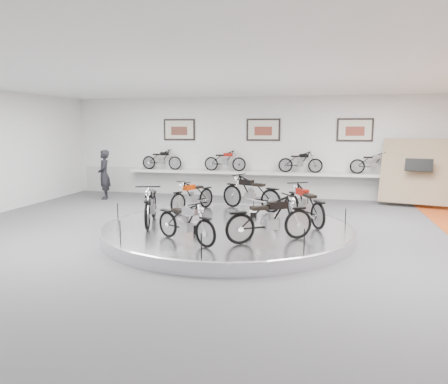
% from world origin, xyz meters
% --- Properties ---
extents(floor, '(16.00, 16.00, 0.00)m').
position_xyz_m(floor, '(0.00, 0.00, 0.00)').
color(floor, '#505053').
rests_on(floor, ground).
extents(ceiling, '(16.00, 16.00, 0.00)m').
position_xyz_m(ceiling, '(0.00, 0.00, 4.00)').
color(ceiling, white).
rests_on(ceiling, wall_back).
extents(wall_back, '(16.00, 0.00, 16.00)m').
position_xyz_m(wall_back, '(0.00, 7.00, 2.00)').
color(wall_back, white).
rests_on(wall_back, floor).
extents(wall_front, '(16.00, 0.00, 16.00)m').
position_xyz_m(wall_front, '(0.00, -7.00, 2.00)').
color(wall_front, white).
rests_on(wall_front, floor).
extents(dado_band, '(15.68, 0.04, 1.10)m').
position_xyz_m(dado_band, '(0.00, 6.98, 0.55)').
color(dado_band, '#BCBCBA').
rests_on(dado_band, floor).
extents(display_platform, '(6.40, 6.40, 0.30)m').
position_xyz_m(display_platform, '(0.00, 0.30, 0.15)').
color(display_platform, silver).
rests_on(display_platform, floor).
extents(platform_rim, '(6.40, 6.40, 0.10)m').
position_xyz_m(platform_rim, '(0.00, 0.30, 0.27)').
color(platform_rim, '#B2B2BA').
rests_on(platform_rim, display_platform).
extents(shelf, '(11.00, 0.55, 0.10)m').
position_xyz_m(shelf, '(0.00, 6.70, 1.00)').
color(shelf, silver).
rests_on(shelf, wall_back).
extents(poster_left, '(1.35, 0.06, 0.88)m').
position_xyz_m(poster_left, '(-3.50, 6.96, 2.70)').
color(poster_left, beige).
rests_on(poster_left, wall_back).
extents(poster_center, '(1.35, 0.06, 0.88)m').
position_xyz_m(poster_center, '(0.00, 6.96, 2.70)').
color(poster_center, beige).
rests_on(poster_center, wall_back).
extents(poster_right, '(1.35, 0.06, 0.88)m').
position_xyz_m(poster_right, '(3.50, 6.96, 2.70)').
color(poster_right, beige).
rests_on(poster_right, wall_back).
extents(display_panel, '(2.56, 1.52, 2.30)m').
position_xyz_m(display_panel, '(5.60, 6.10, 1.25)').
color(display_panel, '#9A7C61').
rests_on(display_panel, floor).
extents(shelf_bike_a, '(1.22, 0.43, 0.73)m').
position_xyz_m(shelf_bike_a, '(-4.20, 6.70, 1.42)').
color(shelf_bike_a, black).
rests_on(shelf_bike_a, shelf).
extents(shelf_bike_b, '(1.22, 0.43, 0.73)m').
position_xyz_m(shelf_bike_b, '(-1.50, 6.70, 1.42)').
color(shelf_bike_b, maroon).
rests_on(shelf_bike_b, shelf).
extents(shelf_bike_c, '(1.22, 0.43, 0.73)m').
position_xyz_m(shelf_bike_c, '(1.50, 6.70, 1.42)').
color(shelf_bike_c, black).
rests_on(shelf_bike_c, shelf).
extents(shelf_bike_d, '(1.22, 0.43, 0.73)m').
position_xyz_m(shelf_bike_d, '(4.20, 6.70, 1.42)').
color(shelf_bike_d, '#A3A2A6').
rests_on(shelf_bike_d, shelf).
extents(bike_a, '(1.42, 1.86, 1.05)m').
position_xyz_m(bike_a, '(1.92, 0.91, 0.82)').
color(bike_a, maroon).
rests_on(bike_a, display_platform).
extents(bike_b, '(1.92, 1.41, 1.08)m').
position_xyz_m(bike_b, '(0.24, 2.49, 0.84)').
color(bike_b, black).
rests_on(bike_b, display_platform).
extents(bike_c, '(1.18, 1.69, 0.94)m').
position_xyz_m(bike_c, '(-1.44, 1.96, 0.77)').
color(bike_c, '#B43004').
rests_on(bike_c, display_platform).
extents(bike_d, '(1.10, 1.90, 1.06)m').
position_xyz_m(bike_d, '(-1.99, 0.01, 0.83)').
color(bike_d, black).
rests_on(bike_d, display_platform).
extents(bike_e, '(1.62, 1.28, 0.92)m').
position_xyz_m(bike_e, '(-0.53, -1.56, 0.76)').
color(bike_e, '#A3A2A6').
rests_on(bike_e, display_platform).
extents(bike_f, '(1.82, 1.47, 1.04)m').
position_xyz_m(bike_f, '(1.25, -1.10, 0.82)').
color(bike_f, black).
rests_on(bike_f, display_platform).
extents(visitor, '(0.73, 0.84, 1.93)m').
position_xyz_m(visitor, '(-5.99, 5.08, 0.96)').
color(visitor, black).
rests_on(visitor, floor).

